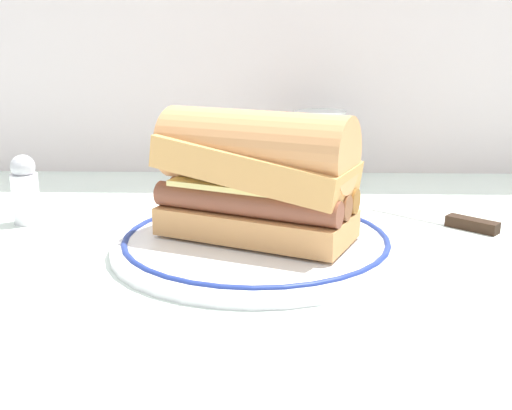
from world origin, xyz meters
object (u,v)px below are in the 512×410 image
sausage_sandwich (256,174)px  salt_shaker (25,190)px  butter_knife (444,220)px  plate (256,242)px  drinking_glass (319,154)px

sausage_sandwich → salt_shaker: 0.27m
sausage_sandwich → butter_knife: (0.20, 0.09, -0.07)m
plate → butter_knife: 0.22m
butter_knife → sausage_sandwich: bearing=-156.0°
drinking_glass → butter_knife: size_ratio=0.83×
plate → drinking_glass: drinking_glass is taller
sausage_sandwich → salt_shaker: sausage_sandwich is taller
plate → drinking_glass: size_ratio=2.73×
drinking_glass → butter_knife: (0.12, -0.17, -0.04)m
sausage_sandwich → butter_knife: sausage_sandwich is taller
sausage_sandwich → drinking_glass: sausage_sandwich is taller
sausage_sandwich → drinking_glass: (0.08, 0.26, -0.03)m
plate → salt_shaker: 0.27m
plate → butter_knife: bearing=24.0°
plate → drinking_glass: bearing=73.2°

